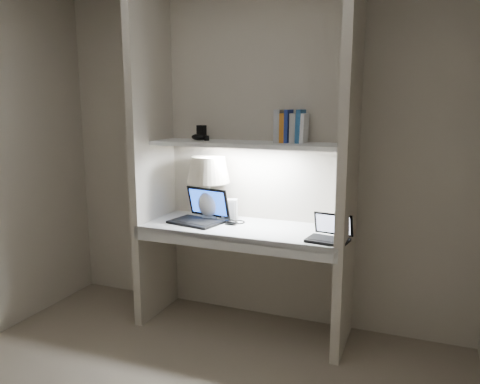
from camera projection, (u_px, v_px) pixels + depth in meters
The scene contains 17 objects.
back_wall at pixel (256, 156), 3.50m from camera, with size 3.20×0.01×2.50m, color beige.
alcove_panel_left at pixel (152, 155), 3.52m from camera, with size 0.06×0.55×2.50m, color beige.
alcove_panel_right at pixel (349, 165), 2.99m from camera, with size 0.06×0.55×2.50m, color beige.
desk at pixel (243, 229), 3.35m from camera, with size 1.40×0.55×0.04m, color white.
desk_apron at pixel (228, 243), 3.11m from camera, with size 1.46×0.03×0.10m, color silver.
shelf at pixel (247, 144), 3.32m from camera, with size 1.40×0.36×0.03m, color silver.
strip_light at pixel (247, 147), 3.33m from camera, with size 0.60×0.04×0.01m, color white.
table_lamp at pixel (208, 177), 3.51m from camera, with size 0.32×0.32×0.48m.
laptop_main at pixel (201, 214), 3.47m from camera, with size 0.42×0.38×0.24m.
laptop_netbook at pixel (330, 234), 3.00m from camera, with size 0.28×0.26×0.17m.
speaker at pixel (230, 209), 3.53m from camera, with size 0.11×0.08×0.16m, color silver.
mouse at pixel (231, 222), 3.39m from camera, with size 0.10×0.06×0.04m, color black.
cable_coil at pixel (238, 222), 3.44m from camera, with size 0.10×0.10×0.01m, color black.
sticky_note at pixel (178, 219), 3.56m from camera, with size 0.07×0.07×0.00m, color yellow.
book_row at pixel (291, 127), 3.26m from camera, with size 0.22×0.15×0.23m.
shelf_box at pixel (202, 133), 3.53m from camera, with size 0.06×0.05×0.11m, color black.
shelf_gadget at pixel (199, 137), 3.46m from camera, with size 0.12×0.08×0.05m, color black.
Camera 1 is at (1.17, -1.79, 1.63)m, focal length 35.00 mm.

